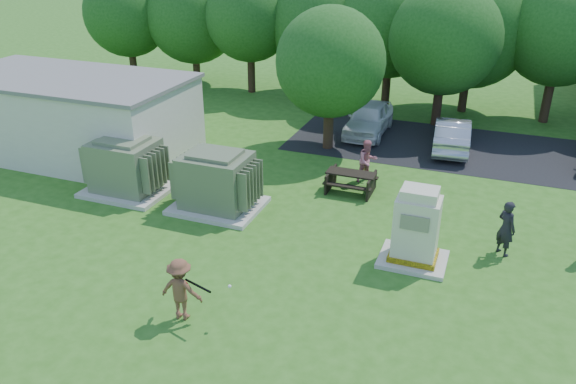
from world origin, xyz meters
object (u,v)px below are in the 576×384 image
at_px(transformer_right, 217,182).
at_px(person_at_picnic, 367,161).
at_px(person_by_generator, 506,228).
at_px(picnic_table, 351,180).
at_px(transformer_left, 126,167).
at_px(car_silver_a, 452,134).
at_px(generator_cabinet, 416,231).
at_px(car_white, 369,118).
at_px(batter, 181,289).

xyz_separation_m(transformer_right, person_at_picnic, (4.27, 4.07, -0.14)).
bearing_deg(person_by_generator, picnic_table, 17.68).
relative_size(transformer_left, car_silver_a, 0.71).
distance_m(generator_cabinet, car_silver_a, 9.84).
bearing_deg(car_white, car_silver_a, -10.78).
bearing_deg(generator_cabinet, transformer_right, 171.35).
distance_m(transformer_left, generator_cabinet, 10.68).
distance_m(transformer_right, batter, 6.07).
distance_m(transformer_right, person_by_generator, 9.34).
height_order(picnic_table, person_at_picnic, person_at_picnic).
bearing_deg(generator_cabinet, batter, -136.53).
height_order(transformer_left, generator_cabinet, generator_cabinet).
bearing_deg(car_silver_a, person_at_picnic, 55.90).
bearing_deg(transformer_right, person_by_generator, 2.07).
height_order(transformer_right, picnic_table, transformer_right).
bearing_deg(generator_cabinet, person_at_picnic, 117.39).
xyz_separation_m(person_by_generator, car_silver_a, (-2.45, 8.45, -0.18)).
bearing_deg(generator_cabinet, transformer_left, 174.34).
bearing_deg(batter, generator_cabinet, -141.42).
bearing_deg(transformer_right, person_at_picnic, 43.67).
distance_m(picnic_table, car_silver_a, 6.54).
xyz_separation_m(generator_cabinet, car_silver_a, (-0.03, 9.84, -0.33)).
relative_size(picnic_table, person_by_generator, 1.03).
bearing_deg(person_at_picnic, picnic_table, -150.04).
bearing_deg(car_silver_a, batter, 66.37).
relative_size(transformer_left, batter, 1.81).
distance_m(picnic_table, car_white, 6.63).
xyz_separation_m(picnic_table, car_white, (-0.93, 6.56, 0.26)).
xyz_separation_m(batter, car_silver_a, (4.90, 14.51, -0.14)).
distance_m(person_by_generator, car_silver_a, 8.80).
bearing_deg(batter, person_by_generator, -145.34).
bearing_deg(person_by_generator, batter, 83.12).
height_order(transformer_left, car_silver_a, transformer_left).
bearing_deg(car_silver_a, generator_cabinet, 85.20).
bearing_deg(picnic_table, person_at_picnic, 73.94).
bearing_deg(car_white, batter, -94.02).
bearing_deg(transformer_left, batter, -45.16).
relative_size(batter, car_white, 0.38).
relative_size(person_at_picnic, car_white, 0.38).
bearing_deg(transformer_left, car_white, 54.77).
height_order(transformer_left, transformer_right, same).
bearing_deg(car_silver_a, person_by_generator, 101.16).
relative_size(transformer_left, picnic_table, 1.68).
bearing_deg(car_silver_a, picnic_table, 58.21).
relative_size(generator_cabinet, batter, 1.41).
bearing_deg(person_by_generator, transformer_right, 45.63).
xyz_separation_m(transformer_right, car_white, (3.02, 9.51, -0.23)).
xyz_separation_m(picnic_table, car_silver_a, (2.95, 5.83, 0.22)).
height_order(transformer_left, person_by_generator, transformer_left).
relative_size(transformer_right, picnic_table, 1.68).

